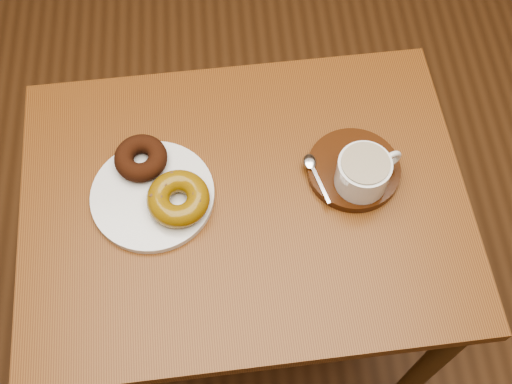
{
  "coord_description": "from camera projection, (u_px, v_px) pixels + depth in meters",
  "views": [
    {
      "loc": [
        -0.23,
        -0.62,
        1.7
      ],
      "look_at": [
        -0.19,
        -0.11,
        0.74
      ],
      "focal_mm": 45.0,
      "sensor_mm": 36.0,
      "label": 1
    }
  ],
  "objects": [
    {
      "name": "teaspoon",
      "position": [
        312.0,
        166.0,
        1.11
      ],
      "size": [
        0.04,
        0.1,
        0.01
      ],
      "rotation": [
        0.0,
        0.0,
        0.27
      ],
      "color": "silver",
      "rests_on": "saucer"
    },
    {
      "name": "cafe_table",
      "position": [
        245.0,
        226.0,
        1.2
      ],
      "size": [
        0.79,
        0.61,
        0.72
      ],
      "rotation": [
        0.0,
        0.0,
        0.04
      ],
      "color": "brown",
      "rests_on": "ground"
    },
    {
      "name": "donut_plate",
      "position": [
        153.0,
        195.0,
        1.1
      ],
      "size": [
        0.23,
        0.23,
        0.01
      ],
      "primitive_type": "cylinder",
      "rotation": [
        0.0,
        0.0,
        0.1
      ],
      "color": "silver",
      "rests_on": "cafe_table"
    },
    {
      "name": "donut_cinnamon",
      "position": [
        141.0,
        158.0,
        1.11
      ],
      "size": [
        0.11,
        0.11,
        0.03
      ],
      "primitive_type": "torus",
      "rotation": [
        0.0,
        0.0,
        -0.19
      ],
      "color": "#33160A",
      "rests_on": "donut_plate"
    },
    {
      "name": "ground",
      "position": [
        320.0,
        276.0,
        1.8
      ],
      "size": [
        6.0,
        6.0,
        0.0
      ],
      "primitive_type": "plane",
      "color": "#503119",
      "rests_on": "ground"
    },
    {
      "name": "saucer",
      "position": [
        353.0,
        170.0,
        1.12
      ],
      "size": [
        0.17,
        0.17,
        0.02
      ],
      "primitive_type": "cylinder",
      "rotation": [
        0.0,
        0.0,
        0.05
      ],
      "color": "#341707",
      "rests_on": "cafe_table"
    },
    {
      "name": "donut_caramel",
      "position": [
        178.0,
        199.0,
        1.07
      ],
      "size": [
        0.14,
        0.14,
        0.04
      ],
      "rotation": [
        0.0,
        0.0,
        0.36
      ],
      "color": "#815E0E",
      "rests_on": "donut_plate"
    },
    {
      "name": "coffee_cup",
      "position": [
        364.0,
        172.0,
        1.07
      ],
      "size": [
        0.12,
        0.09,
        0.06
      ],
      "rotation": [
        0.0,
        0.0,
        0.38
      ],
      "color": "silver",
      "rests_on": "saucer"
    }
  ]
}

